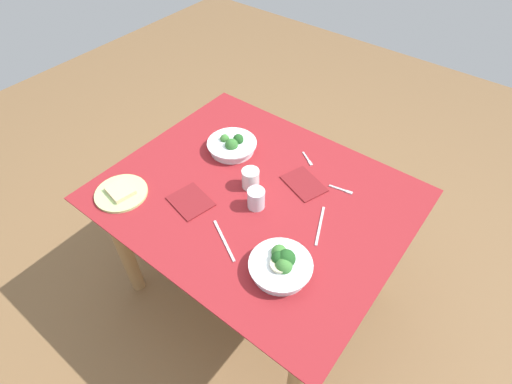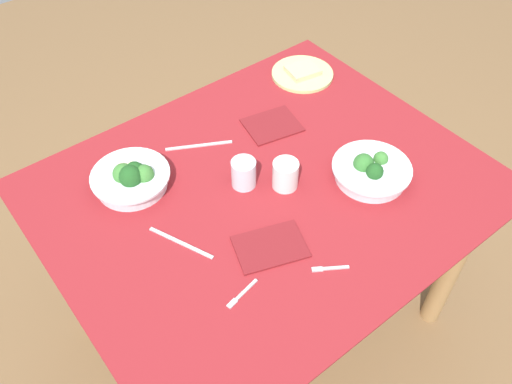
# 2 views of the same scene
# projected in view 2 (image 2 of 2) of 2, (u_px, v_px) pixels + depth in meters

# --- Properties ---
(ground_plane) EXTENTS (6.00, 6.00, 0.00)m
(ground_plane) POSITION_uv_depth(u_px,v_px,m) (264.00, 315.00, 2.09)
(ground_plane) COLOR brown
(dining_table) EXTENTS (1.23, 1.01, 0.73)m
(dining_table) POSITION_uv_depth(u_px,v_px,m) (266.00, 212.00, 1.64)
(dining_table) COLOR maroon
(dining_table) RESTS_ON ground_plane
(broccoli_bowl_far) EXTENTS (0.23, 0.23, 0.09)m
(broccoli_bowl_far) POSITION_uv_depth(u_px,v_px,m) (131.00, 178.00, 1.53)
(broccoli_bowl_far) COLOR white
(broccoli_bowl_far) RESTS_ON dining_table
(broccoli_bowl_near) EXTENTS (0.23, 0.23, 0.08)m
(broccoli_bowl_near) POSITION_uv_depth(u_px,v_px,m) (371.00, 171.00, 1.56)
(broccoli_bowl_near) COLOR white
(broccoli_bowl_near) RESTS_ON dining_table
(bread_side_plate) EXTENTS (0.22, 0.22, 0.03)m
(bread_side_plate) POSITION_uv_depth(u_px,v_px,m) (302.00, 73.00, 1.91)
(bread_side_plate) COLOR #B7D684
(bread_side_plate) RESTS_ON dining_table
(water_glass_center) EXTENTS (0.07, 0.07, 0.09)m
(water_glass_center) POSITION_uv_depth(u_px,v_px,m) (244.00, 173.00, 1.53)
(water_glass_center) COLOR silver
(water_glass_center) RESTS_ON dining_table
(water_glass_side) EXTENTS (0.07, 0.07, 0.09)m
(water_glass_side) POSITION_uv_depth(u_px,v_px,m) (285.00, 175.00, 1.53)
(water_glass_side) COLOR silver
(water_glass_side) RESTS_ON dining_table
(fork_by_far_bowl) EXTENTS (0.09, 0.06, 0.00)m
(fork_by_far_bowl) POSITION_uv_depth(u_px,v_px,m) (328.00, 268.00, 1.36)
(fork_by_far_bowl) COLOR #B7B7BC
(fork_by_far_bowl) RESTS_ON dining_table
(fork_by_near_bowl) EXTENTS (0.10, 0.03, 0.00)m
(fork_by_near_bowl) POSITION_uv_depth(u_px,v_px,m) (241.00, 295.00, 1.31)
(fork_by_near_bowl) COLOR #B7B7BC
(fork_by_near_bowl) RESTS_ON dining_table
(table_knife_left) EXTENTS (0.19, 0.11, 0.00)m
(table_knife_left) POSITION_uv_depth(u_px,v_px,m) (199.00, 146.00, 1.67)
(table_knife_left) COLOR #B7B7BC
(table_knife_left) RESTS_ON dining_table
(table_knife_right) EXTENTS (0.09, 0.19, 0.00)m
(table_knife_right) POSITION_uv_depth(u_px,v_px,m) (181.00, 243.00, 1.41)
(table_knife_right) COLOR #B7B7BC
(table_knife_right) RESTS_ON dining_table
(napkin_folded_upper) EXTENTS (0.21, 0.18, 0.01)m
(napkin_folded_upper) POSITION_uv_depth(u_px,v_px,m) (270.00, 247.00, 1.40)
(napkin_folded_upper) COLOR maroon
(napkin_folded_upper) RESTS_ON dining_table
(napkin_folded_lower) EXTENTS (0.19, 0.17, 0.01)m
(napkin_folded_lower) POSITION_uv_depth(u_px,v_px,m) (272.00, 125.00, 1.73)
(napkin_folded_lower) COLOR maroon
(napkin_folded_lower) RESTS_ON dining_table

